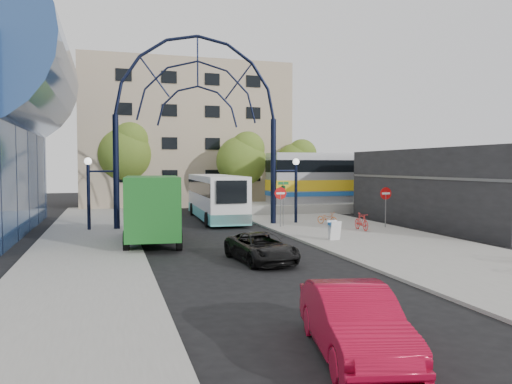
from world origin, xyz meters
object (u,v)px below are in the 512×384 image
object	(u,v)px
do_not_enter_sign	(386,197)
green_truck	(152,210)
black_suv	(261,248)
tree_north_b	(126,151)
street_name_sign	(283,194)
tree_north_a	(243,158)
red_sedan	(354,322)
stop_sign	(280,197)
bike_near_a	(327,218)
gateway_arch	(198,92)
train_car	(403,177)
city_bus	(216,196)
bike_near_b	(361,222)
sandwich_board	(334,228)
tree_north_c	(297,162)

from	to	relation	value
do_not_enter_sign	green_truck	world-z (taller)	green_truck
black_suv	tree_north_b	bearing A→B (deg)	93.05
do_not_enter_sign	street_name_sign	xyz separation A→B (m)	(-5.80, 2.60, 0.15)
tree_north_a	red_sedan	xyz separation A→B (m)	(-6.79, -34.03, -3.89)
stop_sign	bike_near_a	size ratio (longest dim) A/B	1.63
black_suv	tree_north_a	bearing A→B (deg)	70.87
gateway_arch	black_suv	distance (m)	14.37
street_name_sign	bike_near_a	size ratio (longest dim) A/B	1.83
street_name_sign	train_car	world-z (taller)	train_car
red_sedan	bike_near_a	distance (m)	22.40
tree_north_b	black_suv	distance (m)	28.59
city_bus	bike_near_b	distance (m)	11.54
sandwich_board	red_sedan	distance (m)	15.42
city_bus	green_truck	world-z (taller)	green_truck
street_name_sign	bike_near_a	xyz separation A→B (m)	(3.00, -0.14, -1.61)
sandwich_board	tree_north_b	distance (m)	26.15
tree_north_b	sandwich_board	bearing A→B (deg)	-68.41
train_car	bike_near_a	size ratio (longest dim) A/B	16.41
street_name_sign	red_sedan	size ratio (longest dim) A/B	0.64
tree_north_c	green_truck	world-z (taller)	tree_north_c
gateway_arch	red_sedan	xyz separation A→B (m)	(-0.67, -22.11, -7.84)
gateway_arch	bike_near_a	world-z (taller)	gateway_arch
do_not_enter_sign	city_bus	world-z (taller)	city_bus
green_truck	red_sedan	size ratio (longest dim) A/B	1.59
street_name_sign	do_not_enter_sign	bearing A→B (deg)	-24.16
gateway_arch	bike_near_b	size ratio (longest dim) A/B	8.10
city_bus	tree_north_a	bearing A→B (deg)	63.88
do_not_enter_sign	red_sedan	distance (m)	21.58
sandwich_board	city_bus	size ratio (longest dim) A/B	0.08
do_not_enter_sign	stop_sign	bearing A→B (deg)	162.12
do_not_enter_sign	black_suv	bearing A→B (deg)	-142.96
street_name_sign	train_car	xyz separation A→B (m)	(14.80, 9.40, 0.77)
street_name_sign	tree_north_b	size ratio (longest dim) A/B	0.35
black_suv	bike_near_a	size ratio (longest dim) A/B	2.78
city_bus	black_suv	size ratio (longest dim) A/B	2.79
do_not_enter_sign	sandwich_board	distance (m)	6.85
red_sedan	sandwich_board	bearing A→B (deg)	77.38
gateway_arch	tree_north_c	world-z (taller)	gateway_arch
stop_sign	tree_north_b	distance (m)	20.18
sandwich_board	black_suv	distance (m)	6.46
stop_sign	tree_north_a	bearing A→B (deg)	84.58
black_suv	bike_near_a	world-z (taller)	black_suv
bike_near_a	city_bus	bearing A→B (deg)	105.41
tree_north_a	city_bus	distance (m)	9.08
black_suv	sandwich_board	bearing A→B (deg)	31.60
stop_sign	train_car	xyz separation A→B (m)	(15.20, 10.00, 0.91)
city_bus	red_sedan	world-z (taller)	city_bus
tree_north_c	bike_near_b	distance (m)	19.43
tree_north_a	tree_north_c	distance (m)	6.33
do_not_enter_sign	sandwich_board	world-z (taller)	do_not_enter_sign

